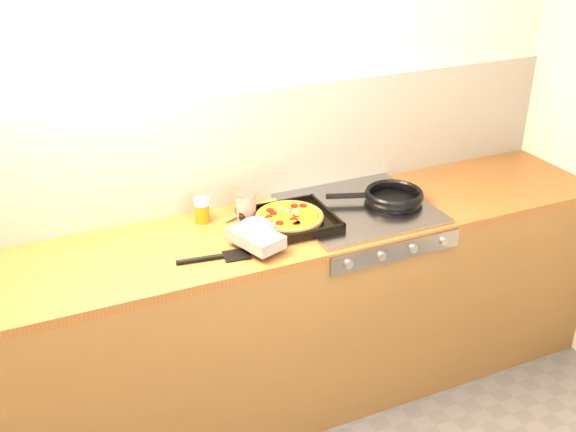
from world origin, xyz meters
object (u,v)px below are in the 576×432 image
pizza_on_tray (280,222)px  juice_glass (202,210)px  frying_pan (392,196)px  tomato_can (246,206)px

pizza_on_tray → juice_glass: 0.34m
frying_pan → juice_glass: juice_glass is taller
juice_glass → pizza_on_tray: bearing=-39.1°
pizza_on_tray → tomato_can: tomato_can is taller
frying_pan → pizza_on_tray: bearing=-176.8°
pizza_on_tray → tomato_can: 0.18m
pizza_on_tray → tomato_can: bearing=117.2°
frying_pan → juice_glass: bearing=167.5°
frying_pan → tomato_can: size_ratio=3.76×
pizza_on_tray → frying_pan: bearing=3.2°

